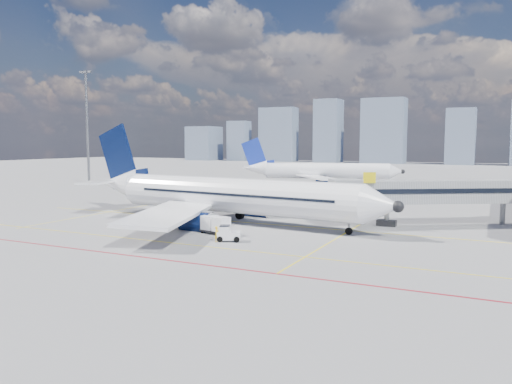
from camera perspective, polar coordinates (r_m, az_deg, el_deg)
ground at (r=53.82m, az=-6.26°, el=-4.61°), size 420.00×420.00×0.00m
apron_markings at (r=50.93m, az=-9.16°, el=-5.23°), size 90.00×35.12×0.01m
jet_bridge at (r=62.17m, az=21.40°, el=-0.11°), size 23.55×15.78×6.30m
floodlight_mast_nw at (r=118.89m, az=-18.73°, el=7.31°), size 3.20×0.61×25.45m
distant_skyline at (r=237.68m, az=17.08°, el=6.04°), size 247.56×15.77×30.25m
main_aircraft at (r=60.50m, az=-3.96°, el=-0.38°), size 43.24×37.61×12.65m
second_aircraft at (r=112.38m, az=7.28°, el=2.39°), size 35.58×30.47×10.73m
baggage_tug at (r=48.81m, az=-3.25°, el=-4.76°), size 2.54×2.08×1.55m
cargo_dolly at (r=52.66m, az=-4.65°, el=-3.69°), size 3.68×2.34×1.87m
belt_loader at (r=59.48m, az=-10.06°, el=-3.13°), size 5.43×2.04×2.18m
ramp_worker at (r=48.49m, az=-4.50°, el=-4.82°), size 0.38×0.56×1.52m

